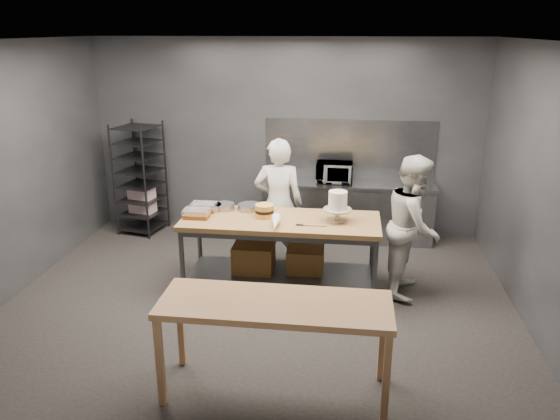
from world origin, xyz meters
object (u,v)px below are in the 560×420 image
object	(u,v)px
chef_right	(413,226)
microwave	(334,172)
chef_behind	(279,204)
frosted_cake_stand	(338,203)
layer_cake	(265,211)
speed_rack	(140,179)
work_table	(279,245)
near_counter	(275,311)

from	to	relation	value
chef_right	microwave	xyz separation A→B (m)	(-1.01, 1.71, 0.19)
chef_behind	frosted_cake_stand	size ratio (longest dim) A/B	4.77
microwave	layer_cake	xyz separation A→B (m)	(-0.79, -1.78, -0.05)
chef_behind	frosted_cake_stand	distance (m)	1.07
chef_right	microwave	size ratio (longest dim) A/B	3.18
microwave	chef_right	bearing A→B (deg)	-59.33
chef_right	speed_rack	bearing A→B (deg)	79.88
work_table	near_counter	distance (m)	2.10
chef_behind	work_table	bearing A→B (deg)	95.77
frosted_cake_stand	speed_rack	bearing A→B (deg)	150.88
speed_rack	frosted_cake_stand	bearing A→B (deg)	-29.12
chef_right	near_counter	bearing A→B (deg)	159.40
chef_behind	chef_right	bearing A→B (deg)	160.48
microwave	frosted_cake_stand	bearing A→B (deg)	-86.92
work_table	chef_right	xyz separation A→B (m)	(1.62, 0.11, 0.29)
chef_right	microwave	distance (m)	1.99
frosted_cake_stand	layer_cake	xyz separation A→B (m)	(-0.89, 0.04, -0.15)
work_table	speed_rack	bearing A→B (deg)	144.42
speed_rack	layer_cake	size ratio (longest dim) A/B	7.64
chef_behind	chef_right	world-z (taller)	chef_behind
work_table	microwave	size ratio (longest dim) A/B	4.43
microwave	layer_cake	size ratio (longest dim) A/B	2.37
near_counter	layer_cake	distance (m)	2.15
near_counter	chef_behind	bearing A→B (deg)	96.85
work_table	near_counter	world-z (taller)	work_table
chef_right	frosted_cake_stand	xyz separation A→B (m)	(-0.91, -0.12, 0.28)
work_table	layer_cake	world-z (taller)	layer_cake
near_counter	frosted_cake_stand	bearing A→B (deg)	77.20
frosted_cake_stand	microwave	bearing A→B (deg)	93.08
chef_right	layer_cake	xyz separation A→B (m)	(-1.80, -0.08, 0.14)
speed_rack	chef_right	bearing A→B (deg)	-21.90
chef_right	frosted_cake_stand	distance (m)	0.96
near_counter	chef_behind	xyz separation A→B (m)	(-0.33, 2.73, 0.08)
chef_behind	microwave	xyz separation A→B (m)	(0.70, 1.16, 0.16)
near_counter	chef_right	xyz separation A→B (m)	(1.38, 2.18, 0.05)
work_table	speed_rack	distance (m)	2.99
microwave	frosted_cake_stand	xyz separation A→B (m)	(0.10, -1.82, 0.10)
microwave	layer_cake	world-z (taller)	microwave
work_table	chef_right	size ratio (longest dim) A/B	1.39
near_counter	speed_rack	xyz separation A→B (m)	(-2.66, 3.80, 0.04)
frosted_cake_stand	near_counter	bearing A→B (deg)	-102.80
speed_rack	chef_behind	size ratio (longest dim) A/B	0.98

